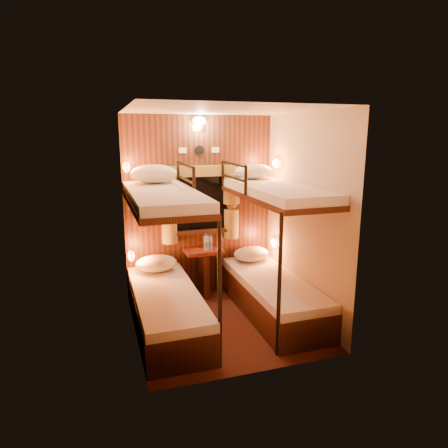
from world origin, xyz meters
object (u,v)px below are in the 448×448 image
object	(u,v)px
bunk_left	(166,282)
bunk_right	(273,270)
bottle_left	(206,244)
bottle_right	(210,243)
table	(204,266)

from	to	relation	value
bunk_left	bunk_right	bearing A→B (deg)	0.00
bottle_left	bottle_right	xyz separation A→B (m)	(0.06, 0.02, -0.01)
bunk_left	bottle_left	world-z (taller)	bunk_left
bunk_left	bottle_right	size ratio (longest dim) A/B	8.90
bunk_left	table	world-z (taller)	bunk_left
bunk_left	bottle_left	distance (m)	1.00
table	bottle_right	world-z (taller)	bottle_right
bunk_right	table	bearing A→B (deg)	129.67
bunk_left	bottle_right	distance (m)	1.05
bunk_left	bottle_right	world-z (taller)	bunk_left
table	bottle_left	size ratio (longest dim) A/B	2.89
table	bunk_right	bearing A→B (deg)	-50.33
bottle_left	bunk_right	bearing A→B (deg)	-48.89
bottle_right	bottle_left	bearing A→B (deg)	-162.19
bottle_right	bunk_right	bearing A→B (deg)	-52.31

